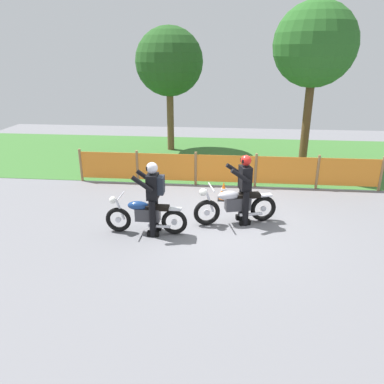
{
  "coord_description": "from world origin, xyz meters",
  "views": [
    {
      "loc": [
        0.06,
        -8.26,
        3.92
      ],
      "look_at": [
        -0.73,
        -0.36,
        0.9
      ],
      "focal_mm": 34.73,
      "sensor_mm": 36.0,
      "label": 1
    }
  ],
  "objects_px": {
    "rider_trailing": "(244,187)",
    "rider_lead": "(153,194)",
    "motorcycle_lead": "(145,215)",
    "traffic_cone": "(224,191)",
    "motorcycle_trailing": "(235,205)"
  },
  "relations": [
    {
      "from": "traffic_cone",
      "to": "motorcycle_lead",
      "type": "bearing_deg",
      "value": -127.91
    },
    {
      "from": "rider_lead",
      "to": "rider_trailing",
      "type": "xyz_separation_m",
      "value": [
        2.02,
        0.79,
        -0.03
      ]
    },
    {
      "from": "motorcycle_lead",
      "to": "rider_lead",
      "type": "relative_size",
      "value": 1.12
    },
    {
      "from": "rider_lead",
      "to": "rider_trailing",
      "type": "bearing_deg",
      "value": -158.54
    },
    {
      "from": "traffic_cone",
      "to": "rider_lead",
      "type": "bearing_deg",
      "value": -124.47
    },
    {
      "from": "motorcycle_lead",
      "to": "motorcycle_trailing",
      "type": "distance_m",
      "value": 2.16
    },
    {
      "from": "rider_lead",
      "to": "traffic_cone",
      "type": "distance_m",
      "value": 2.79
    },
    {
      "from": "rider_trailing",
      "to": "rider_lead",
      "type": "bearing_deg",
      "value": 5.87
    },
    {
      "from": "motorcycle_trailing",
      "to": "rider_trailing",
      "type": "height_order",
      "value": "rider_trailing"
    },
    {
      "from": "motorcycle_lead",
      "to": "traffic_cone",
      "type": "distance_m",
      "value": 2.83
    },
    {
      "from": "rider_trailing",
      "to": "traffic_cone",
      "type": "height_order",
      "value": "rider_trailing"
    },
    {
      "from": "rider_lead",
      "to": "motorcycle_trailing",
      "type": "bearing_deg",
      "value": -158.01
    },
    {
      "from": "rider_trailing",
      "to": "traffic_cone",
      "type": "distance_m",
      "value": 1.65
    },
    {
      "from": "rider_trailing",
      "to": "motorcycle_lead",
      "type": "bearing_deg",
      "value": 4.08
    },
    {
      "from": "motorcycle_trailing",
      "to": "motorcycle_lead",
      "type": "bearing_deg",
      "value": 4.4
    }
  ]
}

